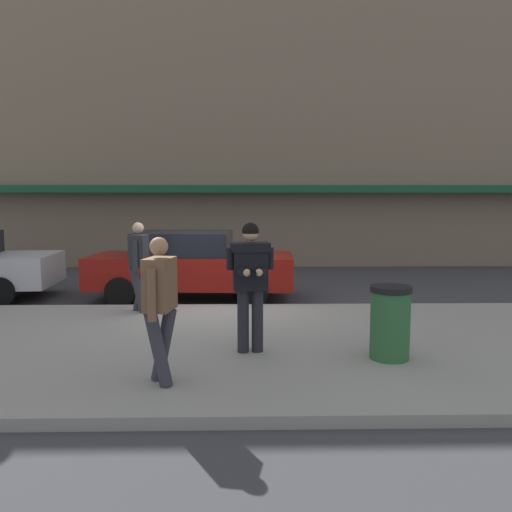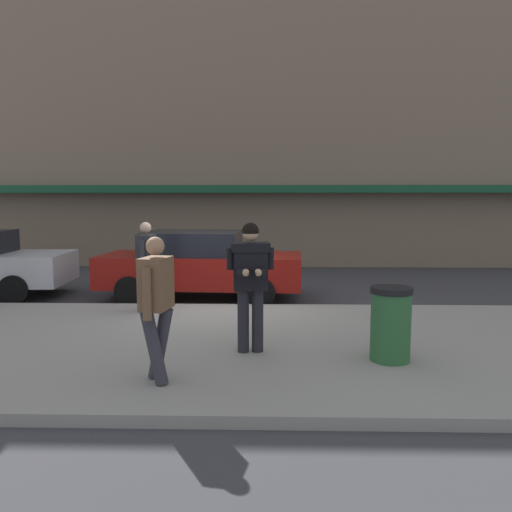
% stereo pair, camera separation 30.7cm
% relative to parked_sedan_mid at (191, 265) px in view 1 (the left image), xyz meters
% --- Properties ---
extents(ground_plane, '(80.00, 80.00, 0.00)m').
position_rel_parked_sedan_mid_xyz_m(ground_plane, '(0.44, -1.03, -0.79)').
color(ground_plane, '#3D3D42').
extents(sidewalk, '(32.00, 5.30, 0.14)m').
position_rel_parked_sedan_mid_xyz_m(sidewalk, '(1.44, -3.88, -0.72)').
color(sidewalk, '#99968E').
rests_on(sidewalk, ground).
extents(curb_paint_line, '(28.00, 0.12, 0.01)m').
position_rel_parked_sedan_mid_xyz_m(curb_paint_line, '(1.44, -0.98, -0.79)').
color(curb_paint_line, silver).
rests_on(curb_paint_line, ground).
extents(storefront_facade, '(28.00, 4.70, 11.45)m').
position_rel_parked_sedan_mid_xyz_m(storefront_facade, '(1.44, 7.46, 4.93)').
color(storefront_facade, '#84705B').
rests_on(storefront_facade, ground).
extents(parked_sedan_mid, '(4.59, 2.10, 1.54)m').
position_rel_parked_sedan_mid_xyz_m(parked_sedan_mid, '(0.00, 0.00, 0.00)').
color(parked_sedan_mid, maroon).
rests_on(parked_sedan_mid, ground).
extents(man_texting_on_phone, '(0.65, 0.61, 1.81)m').
position_rel_parked_sedan_mid_xyz_m(man_texting_on_phone, '(1.31, -4.44, 0.46)').
color(man_texting_on_phone, '#23232B').
rests_on(man_texting_on_phone, sidewalk).
extents(pedestrian_with_bag, '(0.35, 0.72, 1.70)m').
position_rel_parked_sedan_mid_xyz_m(pedestrian_with_bag, '(-0.76, -1.85, 0.32)').
color(pedestrian_with_bag, '#33333D').
rests_on(pedestrian_with_bag, sidewalk).
extents(pedestrian_dark_coat, '(0.38, 0.59, 1.70)m').
position_rel_parked_sedan_mid_xyz_m(pedestrian_dark_coat, '(0.27, -5.61, 0.32)').
color(pedestrian_dark_coat, '#33333D').
rests_on(pedestrian_dark_coat, sidewalk).
extents(trash_bin, '(0.55, 0.55, 0.98)m').
position_rel_parked_sedan_mid_xyz_m(trash_bin, '(3.17, -4.76, -0.16)').
color(trash_bin, '#2D6638').
rests_on(trash_bin, sidewalk).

